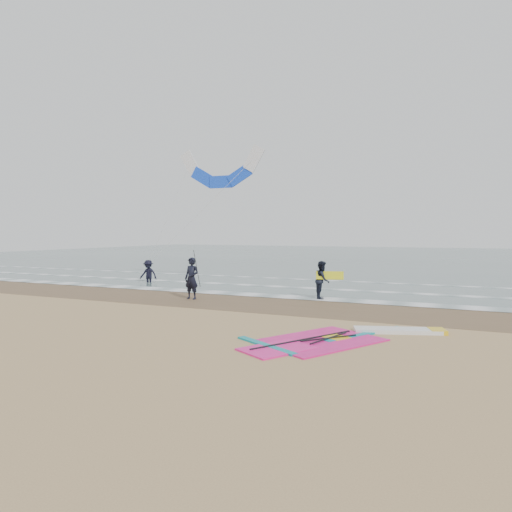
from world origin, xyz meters
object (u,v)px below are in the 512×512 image
at_px(person_walking, 322,280).
at_px(windsurf_rig, 343,338).
at_px(person_standing, 192,278).
at_px(person_wading, 148,269).
at_px(surf_kite, 221,172).

bearing_deg(person_walking, windsurf_rig, -172.83).
xyz_separation_m(person_standing, person_walking, (5.71, 2.64, -0.09)).
xyz_separation_m(person_standing, person_wading, (-6.32, 4.99, -0.11)).
bearing_deg(windsurf_rig, person_walking, 109.91).
height_order(windsurf_rig, person_standing, person_standing).
relative_size(windsurf_rig, person_wading, 3.24).
relative_size(windsurf_rig, person_walking, 3.18).
bearing_deg(windsurf_rig, person_standing, 148.71).
xyz_separation_m(person_standing, surf_kite, (-2.40, 7.48, 6.12)).
relative_size(person_walking, person_wading, 1.02).
bearing_deg(surf_kite, person_wading, -147.59).
height_order(person_standing, surf_kite, surf_kite).
xyz_separation_m(person_walking, surf_kite, (-8.12, 4.85, 6.21)).
relative_size(windsurf_rig, surf_kite, 0.78).
relative_size(person_walking, surf_kite, 0.25).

